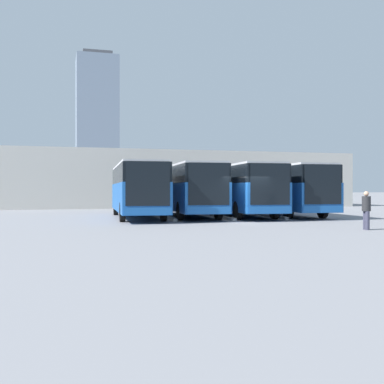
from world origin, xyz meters
TOP-DOWN VIEW (x-y plane):
  - ground_plane at (0.00, 0.00)m, footprint 600.00×600.00m
  - bus_0 at (-5.10, -5.66)m, footprint 3.36×12.22m
  - curb_divider_0 at (-3.40, -3.88)m, footprint 0.58×5.32m
  - bus_1 at (-1.70, -5.43)m, footprint 3.36×12.22m
  - curb_divider_1 at (0.00, -3.64)m, footprint 0.58×5.32m
  - bus_2 at (1.70, -5.84)m, footprint 3.36×12.22m
  - curb_divider_2 at (3.40, -4.06)m, footprint 0.58×5.32m
  - bus_3 at (5.10, -5.44)m, footprint 3.36×12.22m
  - pedestrian at (-3.25, 6.42)m, footprint 0.44×0.44m
  - station_building at (0.00, -26.47)m, footprint 41.43×14.74m
  - office_tower at (-9.81, -238.70)m, footprint 21.89×21.89m

SIDE VIEW (x-z plane):
  - ground_plane at x=0.00m, z-range 0.00..0.00m
  - curb_divider_0 at x=-3.40m, z-range 0.00..0.15m
  - curb_divider_1 at x=0.00m, z-range 0.00..0.15m
  - curb_divider_2 at x=3.40m, z-range 0.00..0.15m
  - pedestrian at x=-3.25m, z-range 0.06..1.78m
  - bus_0 at x=-5.10m, z-range 0.19..3.55m
  - bus_1 at x=-1.70m, z-range 0.19..3.55m
  - bus_2 at x=1.70m, z-range 0.19..3.55m
  - bus_3 at x=5.10m, z-range 0.19..3.55m
  - station_building at x=0.00m, z-range 0.03..5.75m
  - office_tower at x=-9.81m, z-range -0.60..74.88m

